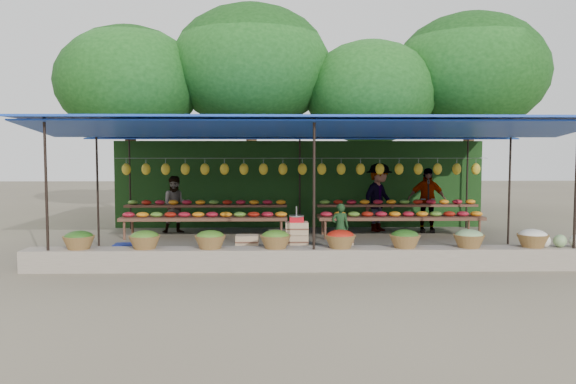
{
  "coord_description": "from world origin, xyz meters",
  "views": [
    {
      "loc": [
        -0.71,
        -13.0,
        2.16
      ],
      "look_at": [
        -0.4,
        0.2,
        1.23
      ],
      "focal_mm": 35.0,
      "sensor_mm": 36.0,
      "label": 1
    }
  ],
  "objects_px": {
    "vendor_seated": "(340,227)",
    "blue_crate_front": "(80,261)",
    "crate_counter": "(295,245)",
    "blue_crate_back": "(129,252)",
    "weighing_scale": "(296,218)"
  },
  "relations": [
    {
      "from": "blue_crate_back",
      "to": "blue_crate_front",
      "type": "bearing_deg",
      "value": -135.36
    },
    {
      "from": "blue_crate_front",
      "to": "vendor_seated",
      "type": "bearing_deg",
      "value": -1.46
    },
    {
      "from": "vendor_seated",
      "to": "blue_crate_front",
      "type": "bearing_deg",
      "value": 21.41
    },
    {
      "from": "weighing_scale",
      "to": "blue_crate_front",
      "type": "height_order",
      "value": "weighing_scale"
    },
    {
      "from": "weighing_scale",
      "to": "blue_crate_front",
      "type": "bearing_deg",
      "value": -170.25
    },
    {
      "from": "blue_crate_back",
      "to": "vendor_seated",
      "type": "bearing_deg",
      "value": 11.12
    },
    {
      "from": "vendor_seated",
      "to": "blue_crate_front",
      "type": "xyz_separation_m",
      "value": [
        -5.08,
        -1.67,
        -0.4
      ]
    },
    {
      "from": "crate_counter",
      "to": "weighing_scale",
      "type": "xyz_separation_m",
      "value": [
        0.02,
        0.0,
        0.53
      ]
    },
    {
      "from": "crate_counter",
      "to": "vendor_seated",
      "type": "height_order",
      "value": "vendor_seated"
    },
    {
      "from": "weighing_scale",
      "to": "crate_counter",
      "type": "bearing_deg",
      "value": -180.0
    },
    {
      "from": "vendor_seated",
      "to": "crate_counter",
      "type": "bearing_deg",
      "value": 46.77
    },
    {
      "from": "crate_counter",
      "to": "blue_crate_back",
      "type": "relative_size",
      "value": 4.19
    },
    {
      "from": "crate_counter",
      "to": "blue_crate_front",
      "type": "bearing_deg",
      "value": -170.19
    },
    {
      "from": "crate_counter",
      "to": "vendor_seated",
      "type": "bearing_deg",
      "value": 43.55
    },
    {
      "from": "crate_counter",
      "to": "vendor_seated",
      "type": "distance_m",
      "value": 1.42
    }
  ]
}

